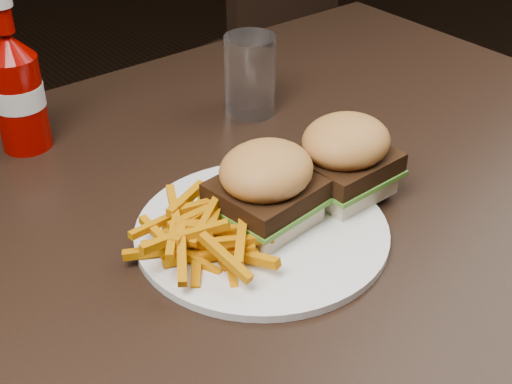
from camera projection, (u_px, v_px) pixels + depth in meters
dining_table at (237, 208)px, 0.84m from camera, size 1.20×0.80×0.04m
chair_far at (227, 86)px, 1.82m from camera, size 0.48×0.48×0.04m
plate at (262, 231)px, 0.77m from camera, size 0.27×0.27×0.01m
sandwich_half_a at (266, 213)px, 0.77m from camera, size 0.10×0.10×0.02m
sandwich_half_b at (343, 182)px, 0.82m from camera, size 0.10×0.09×0.02m
fries_pile at (212, 228)px, 0.72m from camera, size 0.15×0.15×0.05m
ketchup_bottle at (20, 104)px, 0.90m from camera, size 0.06×0.06×0.13m
tumbler at (250, 75)px, 0.98m from camera, size 0.08×0.08×0.11m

